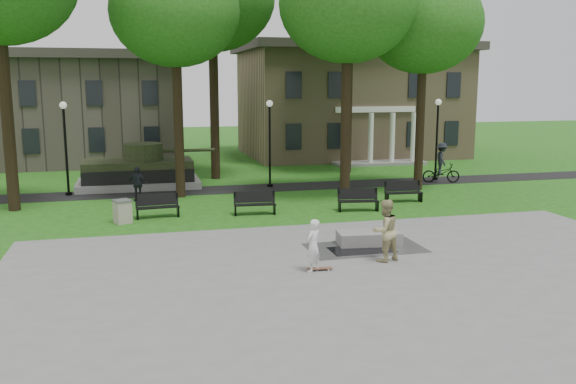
% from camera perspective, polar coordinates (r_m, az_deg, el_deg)
% --- Properties ---
extents(ground, '(120.00, 120.00, 0.00)m').
position_cam_1_polar(ground, '(21.83, 4.10, -4.83)').
color(ground, '#1C5113').
rests_on(ground, ground).
extents(plaza, '(22.00, 16.00, 0.02)m').
position_cam_1_polar(plaza, '(17.36, 9.35, -8.90)').
color(plaza, gray).
rests_on(plaza, ground).
extents(footpath, '(44.00, 2.60, 0.01)m').
position_cam_1_polar(footpath, '(33.17, -2.43, 0.38)').
color(footpath, black).
rests_on(footpath, ground).
extents(building_right, '(17.00, 12.00, 8.60)m').
position_cam_1_polar(building_right, '(48.94, 5.74, 8.60)').
color(building_right, '#9E8460').
rests_on(building_right, ground).
extents(building_left, '(15.00, 10.00, 7.20)m').
position_cam_1_polar(building_left, '(46.74, -19.70, 7.08)').
color(building_left, '#4C443D').
rests_on(building_left, ground).
extents(tree_1, '(6.20, 6.20, 11.63)m').
position_cam_1_polar(tree_1, '(30.75, -10.53, 16.19)').
color(tree_1, black).
rests_on(tree_1, ground).
extents(tree_2, '(6.60, 6.60, 12.16)m').
position_cam_1_polar(tree_2, '(30.48, 5.61, 17.05)').
color(tree_2, black).
rests_on(tree_2, ground).
extents(tree_3, '(6.00, 6.00, 11.19)m').
position_cam_1_polar(tree_3, '(33.08, 12.59, 15.06)').
color(tree_3, black).
rests_on(tree_3, ground).
extents(tree_5, '(6.40, 6.40, 12.44)m').
position_cam_1_polar(tree_5, '(39.01, 5.80, 16.05)').
color(tree_5, black).
rests_on(tree_5, ground).
extents(lamp_left, '(0.36, 0.36, 4.73)m').
position_cam_1_polar(lamp_left, '(32.59, -20.11, 4.54)').
color(lamp_left, black).
rests_on(lamp_left, ground).
extents(lamp_mid, '(0.36, 0.36, 4.73)m').
position_cam_1_polar(lamp_mid, '(33.21, -1.72, 5.25)').
color(lamp_mid, black).
rests_on(lamp_mid, ground).
extents(lamp_right, '(0.36, 0.36, 4.73)m').
position_cam_1_polar(lamp_right, '(36.70, 13.78, 5.43)').
color(lamp_right, black).
rests_on(lamp_right, ground).
extents(tank_monument, '(7.45, 3.40, 2.40)m').
position_cam_1_polar(tank_monument, '(34.33, -13.75, 1.87)').
color(tank_monument, gray).
rests_on(tank_monument, ground).
extents(puddle, '(2.20, 1.20, 0.00)m').
position_cam_1_polar(puddle, '(21.04, 6.93, -5.40)').
color(puddle, black).
rests_on(puddle, plaza).
extents(concrete_block, '(2.31, 1.27, 0.45)m').
position_cam_1_polar(concrete_block, '(21.75, 7.58, -4.28)').
color(concrete_block, gray).
rests_on(concrete_block, plaza).
extents(skateboard, '(0.79, 0.25, 0.07)m').
position_cam_1_polar(skateboard, '(18.69, 2.99, -7.23)').
color(skateboard, brown).
rests_on(skateboard, plaza).
extents(skateboarder, '(0.70, 0.68, 1.61)m').
position_cam_1_polar(skateboarder, '(18.38, 2.37, -5.03)').
color(skateboarder, white).
rests_on(skateboarder, plaza).
extents(friend_watching, '(1.15, 1.01, 2.00)m').
position_cam_1_polar(friend_watching, '(19.63, 9.05, -3.58)').
color(friend_watching, tan).
rests_on(friend_watching, plaza).
extents(pedestrian_walker, '(1.06, 0.71, 1.67)m').
position_cam_1_polar(pedestrian_walker, '(30.32, -13.92, 0.75)').
color(pedestrian_walker, black).
rests_on(pedestrian_walker, ground).
extents(cyclist, '(2.23, 1.33, 2.30)m').
position_cam_1_polar(cyclist, '(35.92, 14.15, 2.34)').
color(cyclist, black).
rests_on(cyclist, ground).
extents(park_bench_0, '(1.83, 0.65, 1.00)m').
position_cam_1_polar(park_bench_0, '(26.44, -12.11, -1.22)').
color(park_bench_0, black).
rests_on(park_bench_0, ground).
extents(park_bench_1, '(1.83, 0.68, 1.00)m').
position_cam_1_polar(park_bench_1, '(26.47, -3.16, -0.99)').
color(park_bench_1, black).
rests_on(park_bench_1, ground).
extents(park_bench_2, '(1.85, 0.80, 1.00)m').
position_cam_1_polar(park_bench_2, '(27.35, 6.54, -0.68)').
color(park_bench_2, black).
rests_on(park_bench_2, ground).
extents(park_bench_3, '(1.82, 0.63, 1.00)m').
position_cam_1_polar(park_bench_3, '(29.76, 10.71, 0.09)').
color(park_bench_3, black).
rests_on(park_bench_3, ground).
extents(trash_bin, '(0.86, 0.86, 0.96)m').
position_cam_1_polar(trash_bin, '(25.73, -15.23, -1.75)').
color(trash_bin, '#A69F89').
rests_on(trash_bin, ground).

